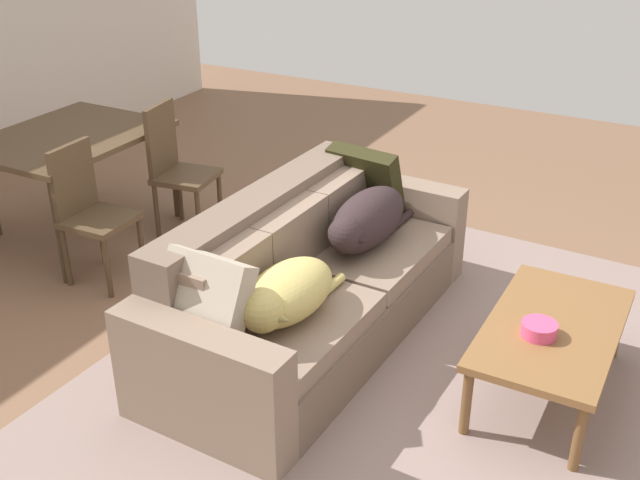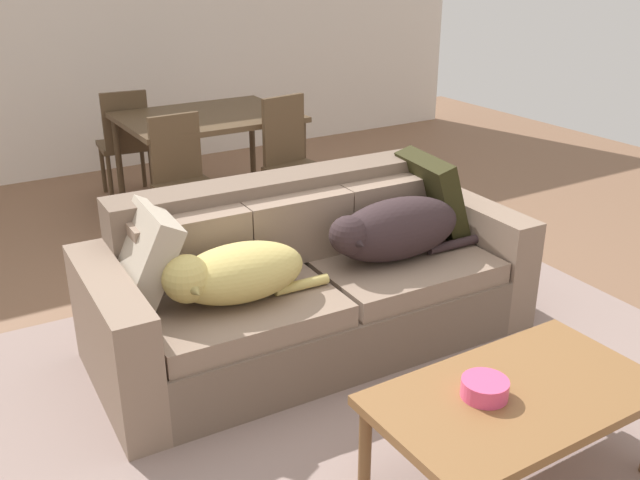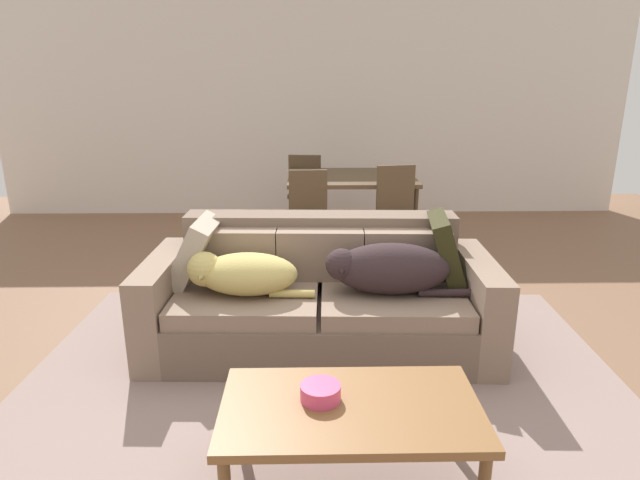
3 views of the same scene
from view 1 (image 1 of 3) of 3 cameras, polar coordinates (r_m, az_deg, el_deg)
ground_plane at (r=4.47m, az=1.81°, el=-7.88°), size 10.00×10.00×0.00m
area_rug at (r=4.34m, az=7.06°, el=-9.20°), size 3.70×3.19×0.01m
couch at (r=4.41m, az=-1.07°, el=-3.40°), size 2.29×1.02×0.84m
dog_on_left_cushion at (r=3.85m, az=-2.60°, el=-4.06°), size 0.80×0.38×0.28m
dog_on_right_cushion at (r=4.54m, az=3.41°, el=1.44°), size 0.91×0.35×0.33m
throw_pillow_by_left_arm at (r=3.70m, az=-8.67°, el=-4.55°), size 0.34×0.47×0.46m
throw_pillow_by_right_arm at (r=4.95m, az=3.44°, el=4.27°), size 0.31×0.50×0.49m
coffee_table at (r=4.08m, az=16.82°, el=-6.58°), size 1.11×0.62×0.42m
bowl_on_coffee_table at (r=3.93m, az=15.92°, el=-6.37°), size 0.18×0.18×0.07m
dining_table at (r=5.75m, az=-18.17°, el=6.79°), size 1.28×0.98×0.77m
dining_chair_near_left at (r=5.15m, az=-16.70°, el=2.28°), size 0.41×0.41×0.92m
dining_chair_near_right at (r=5.67m, az=-10.62°, el=5.51°), size 0.45×0.45×0.97m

